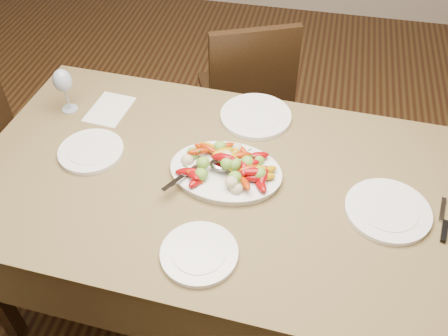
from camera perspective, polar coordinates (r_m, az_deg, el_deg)
floor at (r=2.34m, az=-5.68°, el=-16.63°), size 6.00×6.00×0.00m
dining_table at (r=2.08m, az=-0.00°, el=-8.67°), size 1.89×1.13×0.76m
chair_far at (r=2.66m, az=2.22°, el=8.58°), size 0.55×0.55×0.95m
serving_platter at (r=1.79m, az=0.21°, el=-0.57°), size 0.41×0.31×0.02m
roasted_vegetables at (r=1.75m, az=0.21°, el=0.73°), size 0.33×0.23×0.09m
serving_spoon at (r=1.75m, az=-2.15°, el=-0.18°), size 0.28×0.18×0.03m
plate_left at (r=1.95m, az=-14.95°, el=1.84°), size 0.24×0.24×0.02m
plate_right at (r=1.77m, az=18.21°, el=-4.67°), size 0.29×0.29×0.02m
plate_far at (r=2.04m, az=3.65°, el=5.93°), size 0.29×0.29×0.02m
plate_near at (r=1.57m, az=-2.85°, el=-9.76°), size 0.24×0.24×0.02m
wine_glass at (r=2.13m, az=-17.74°, el=8.57°), size 0.08×0.08×0.20m
menu_card at (r=2.14m, az=-12.96°, el=6.56°), size 0.17×0.22×0.00m
table_knife at (r=1.80m, az=23.77°, el=-5.61°), size 0.05×0.20×0.01m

